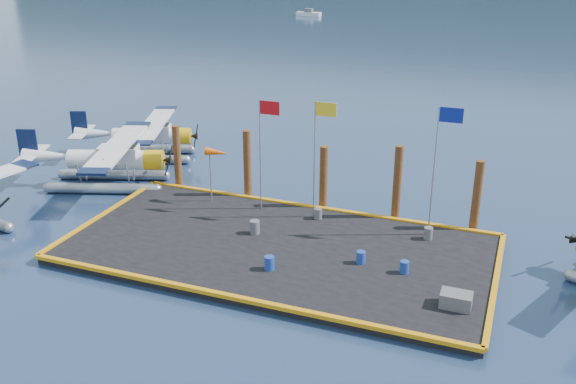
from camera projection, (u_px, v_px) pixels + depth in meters
name	position (u px, v px, depth m)	size (l,w,h in m)	color
ground	(278.00, 253.00, 30.77)	(4000.00, 4000.00, 0.00)	navy
dock	(278.00, 249.00, 30.70)	(20.00, 10.00, 0.40)	black
dock_bumpers	(278.00, 244.00, 30.59)	(20.25, 10.25, 0.18)	orange
seaplane_b	(113.00, 162.00, 38.31)	(9.28, 9.89, 3.55)	gray
seaplane_c	(150.00, 138.00, 43.19)	(8.59, 9.12, 3.29)	gray
drum_0	(255.00, 227.00, 31.75)	(0.49, 0.49, 0.69)	#525156
drum_1	(361.00, 257.00, 28.91)	(0.41, 0.41, 0.58)	navy
drum_2	(404.00, 267.00, 28.08)	(0.40, 0.40, 0.57)	navy
drum_3	(269.00, 263.00, 28.35)	(0.45, 0.45, 0.63)	navy
drum_4	(428.00, 233.00, 31.18)	(0.44, 0.44, 0.61)	#525156
drum_5	(318.00, 214.00, 33.42)	(0.40, 0.40, 0.57)	#525156
crate	(456.00, 300.00, 25.51)	(1.24, 0.83, 0.62)	#525156
flagpole_red	(264.00, 138.00, 33.18)	(1.14, 0.08, 6.00)	#93929A
flagpole_yellow	(319.00, 143.00, 32.13)	(1.14, 0.08, 6.20)	#93929A
flagpole_blue	(440.00, 153.00, 30.07)	(1.14, 0.08, 6.50)	#93929A
windsock	(217.00, 154.00, 34.52)	(1.40, 0.44, 3.12)	#93929A
piling_0	(177.00, 159.00, 37.52)	(0.44, 0.44, 4.00)	#412812
piling_1	(247.00, 166.00, 35.99)	(0.44, 0.44, 4.20)	#412812
piling_2	(323.00, 180.00, 34.57)	(0.44, 0.44, 3.80)	#412812
piling_3	(397.00, 185.00, 33.14)	(0.44, 0.44, 4.30)	#412812
piling_4	(476.00, 199.00, 31.87)	(0.44, 0.44, 4.00)	#412812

